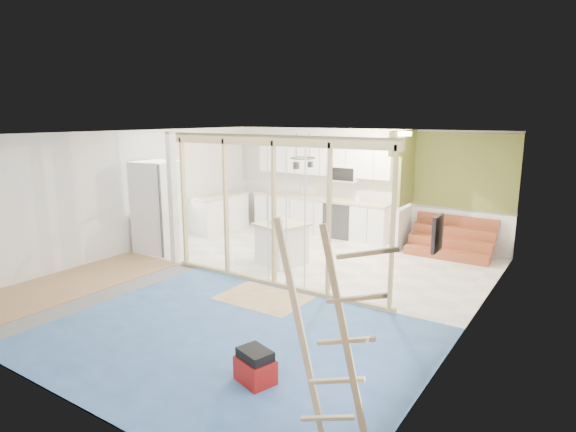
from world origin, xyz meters
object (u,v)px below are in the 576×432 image
Objects in this scene: toolbox at (255,367)px; ladder at (329,338)px; fridge at (159,207)px; island at (282,244)px.

toolbox is 0.24× the size of ladder.
fridge is 2.87m from island.
ladder reaches higher than island.
fridge is 1.87× the size of island.
fridge is 0.96× the size of ladder.
fridge is 7.05m from ladder.
toolbox is (4.92, -3.10, -0.79)m from fridge.
fridge reaches higher than island.
island is at bearing 4.32° from fridge.
fridge is at bearing -151.26° from island.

